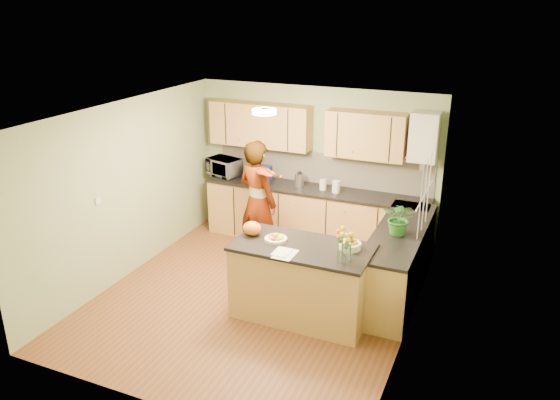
% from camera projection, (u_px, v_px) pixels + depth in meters
% --- Properties ---
extents(floor, '(4.50, 4.50, 0.00)m').
position_uv_depth(floor, '(257.00, 297.00, 7.33)').
color(floor, brown).
rests_on(floor, ground).
extents(ceiling, '(4.00, 4.50, 0.02)m').
position_uv_depth(ceiling, '(253.00, 113.00, 6.46)').
color(ceiling, white).
rests_on(ceiling, wall_back).
extents(wall_back, '(4.00, 0.02, 2.50)m').
position_uv_depth(wall_back, '(316.00, 164.00, 8.83)').
color(wall_back, '#8C9E70').
rests_on(wall_back, floor).
extents(wall_front, '(4.00, 0.02, 2.50)m').
position_uv_depth(wall_front, '(147.00, 294.00, 4.96)').
color(wall_front, '#8C9E70').
rests_on(wall_front, floor).
extents(wall_left, '(0.02, 4.50, 2.50)m').
position_uv_depth(wall_left, '(127.00, 190.00, 7.64)').
color(wall_left, '#8C9E70').
rests_on(wall_left, floor).
extents(wall_right, '(0.02, 4.50, 2.50)m').
position_uv_depth(wall_right, '(415.00, 237.00, 6.15)').
color(wall_right, '#8C9E70').
rests_on(wall_right, floor).
extents(back_counter, '(3.64, 0.62, 0.94)m').
position_uv_depth(back_counter, '(314.00, 216.00, 8.81)').
color(back_counter, '#AE8845').
rests_on(back_counter, floor).
extents(right_counter, '(0.62, 2.24, 0.94)m').
position_uv_depth(right_counter, '(399.00, 262.00, 7.27)').
color(right_counter, '#AE8845').
rests_on(right_counter, floor).
extents(splashback, '(3.60, 0.02, 0.52)m').
position_uv_depth(splashback, '(321.00, 168.00, 8.80)').
color(splashback, beige).
rests_on(splashback, back_counter).
extents(upper_cabinets, '(3.20, 0.34, 0.70)m').
position_uv_depth(upper_cabinets, '(302.00, 129.00, 8.54)').
color(upper_cabinets, '#AE8845').
rests_on(upper_cabinets, wall_back).
extents(boiler, '(0.40, 0.30, 0.86)m').
position_uv_depth(boiler, '(424.00, 137.00, 7.84)').
color(boiler, silver).
rests_on(boiler, wall_back).
extents(window_right, '(0.01, 1.30, 1.05)m').
position_uv_depth(window_right, '(425.00, 195.00, 6.57)').
color(window_right, silver).
rests_on(window_right, wall_right).
extents(light_switch, '(0.02, 0.09, 0.09)m').
position_uv_depth(light_switch, '(98.00, 201.00, 7.10)').
color(light_switch, silver).
rests_on(light_switch, wall_left).
extents(ceiling_lamp, '(0.30, 0.30, 0.07)m').
position_uv_depth(ceiling_lamp, '(264.00, 111.00, 6.73)').
color(ceiling_lamp, '#FFEABF').
rests_on(ceiling_lamp, ceiling).
extents(peninsula_island, '(1.69, 0.86, 0.97)m').
position_uv_depth(peninsula_island, '(302.00, 281.00, 6.76)').
color(peninsula_island, '#AE8845').
rests_on(peninsula_island, floor).
extents(fruit_dish, '(0.28, 0.28, 0.10)m').
position_uv_depth(fruit_dish, '(276.00, 238.00, 6.70)').
color(fruit_dish, beige).
rests_on(fruit_dish, peninsula_island).
extents(orange_bowl, '(0.27, 0.27, 0.15)m').
position_uv_depth(orange_bowl, '(350.00, 244.00, 6.49)').
color(orange_bowl, beige).
rests_on(orange_bowl, peninsula_island).
extents(flower_vase, '(0.23, 0.23, 0.43)m').
position_uv_depth(flower_vase, '(347.00, 238.00, 6.11)').
color(flower_vase, silver).
rests_on(flower_vase, peninsula_island).
extents(orange_bag, '(0.24, 0.21, 0.18)m').
position_uv_depth(orange_bag, '(252.00, 228.00, 6.86)').
color(orange_bag, orange).
rests_on(orange_bag, peninsula_island).
extents(papers, '(0.23, 0.32, 0.01)m').
position_uv_depth(papers, '(285.00, 254.00, 6.37)').
color(papers, silver).
rests_on(papers, peninsula_island).
extents(violinist, '(0.80, 0.65, 1.88)m').
position_uv_depth(violinist, '(258.00, 202.00, 8.08)').
color(violinist, tan).
rests_on(violinist, floor).
extents(violin, '(0.70, 0.61, 0.18)m').
position_uv_depth(violin, '(263.00, 171.00, 7.62)').
color(violin, '#4C0F04').
rests_on(violin, violinist).
extents(microwave, '(0.62, 0.50, 0.30)m').
position_uv_depth(microwave, '(224.00, 167.00, 9.24)').
color(microwave, silver).
rests_on(microwave, back_counter).
extents(blue_box, '(0.31, 0.23, 0.25)m').
position_uv_depth(blue_box, '(261.00, 173.00, 8.98)').
color(blue_box, navy).
rests_on(blue_box, back_counter).
extents(kettle, '(0.15, 0.15, 0.29)m').
position_uv_depth(kettle, '(300.00, 179.00, 8.72)').
color(kettle, '#B9B9BE').
rests_on(kettle, back_counter).
extents(jar_cream, '(0.12, 0.12, 0.17)m').
position_uv_depth(jar_cream, '(323.00, 185.00, 8.56)').
color(jar_cream, beige).
rests_on(jar_cream, back_counter).
extents(jar_white, '(0.12, 0.12, 0.19)m').
position_uv_depth(jar_white, '(336.00, 187.00, 8.44)').
color(jar_white, silver).
rests_on(jar_white, back_counter).
extents(potted_plant, '(0.42, 0.37, 0.45)m').
position_uv_depth(potted_plant, '(400.00, 218.00, 6.89)').
color(potted_plant, '#2A7025').
rests_on(potted_plant, right_counter).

